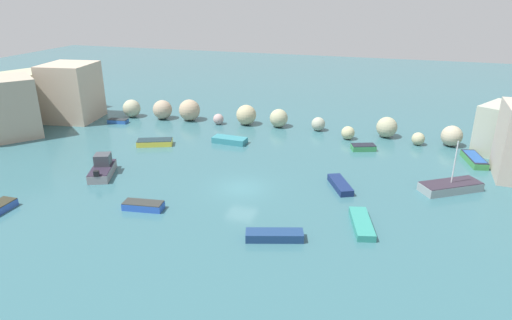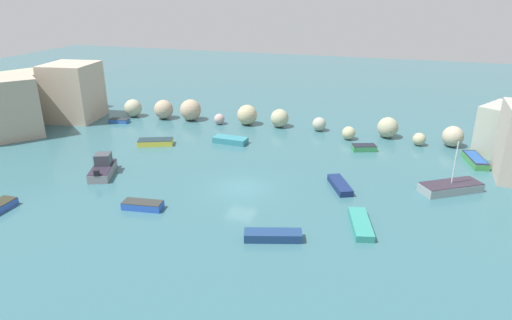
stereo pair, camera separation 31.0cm
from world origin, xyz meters
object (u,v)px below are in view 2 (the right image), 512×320
object	(u,v)px
moored_boat_8	(364,148)
moored_boat_9	(273,236)
moored_boat_1	(361,224)
moored_boat_0	(451,187)
moored_boat_5	(143,205)
moored_boat_11	(340,185)
moored_boat_4	(103,168)
moored_boat_2	(119,121)
moored_boat_7	(155,142)
moored_boat_10	(475,160)
moored_boat_3	(230,140)

from	to	relation	value
moored_boat_8	moored_boat_9	size ratio (longest dim) A/B	0.67
moored_boat_1	moored_boat_9	size ratio (longest dim) A/B	1.10
moored_boat_0	moored_boat_5	size ratio (longest dim) A/B	1.66
moored_boat_11	moored_boat_4	bearing A→B (deg)	74.11
moored_boat_2	moored_boat_8	distance (m)	30.47
moored_boat_1	moored_boat_7	bearing A→B (deg)	49.85
moored_boat_0	moored_boat_11	bearing A→B (deg)	-19.72
moored_boat_2	moored_boat_10	bearing A→B (deg)	-8.71
moored_boat_3	moored_boat_10	world-z (taller)	moored_boat_10
moored_boat_0	moored_boat_10	size ratio (longest dim) A/B	1.24
moored_boat_2	moored_boat_10	xyz separation A→B (m)	(41.10, -1.53, 0.10)
moored_boat_5	moored_boat_11	size ratio (longest dim) A/B	0.83
moored_boat_4	moored_boat_10	xyz separation A→B (m)	(32.86, 13.38, -0.29)
moored_boat_7	moored_boat_9	world-z (taller)	moored_boat_7
moored_boat_0	moored_boat_9	xyz separation A→B (m)	(-12.16, -11.89, -0.09)
moored_boat_10	moored_boat_3	bearing A→B (deg)	82.05
moored_boat_1	moored_boat_7	size ratio (longest dim) A/B	1.10
moored_boat_9	moored_boat_5	bearing A→B (deg)	156.43
moored_boat_5	moored_boat_7	bearing A→B (deg)	108.43
moored_boat_5	moored_boat_11	world-z (taller)	moored_boat_5
moored_boat_0	moored_boat_8	bearing A→B (deg)	-79.14
moored_boat_7	moored_boat_11	size ratio (longest dim) A/B	1.05
moored_boat_9	moored_boat_1	bearing A→B (deg)	15.74
moored_boat_0	moored_boat_3	distance (m)	22.89
moored_boat_5	moored_boat_11	distance (m)	16.40
moored_boat_0	moored_boat_11	xyz separation A→B (m)	(-8.95, -2.14, -0.13)
moored_boat_7	moored_boat_8	bearing A→B (deg)	-9.28
moored_boat_1	moored_boat_11	xyz separation A→B (m)	(-2.32, 6.22, 0.02)
moored_boat_1	moored_boat_9	world-z (taller)	moored_boat_9
moored_boat_11	moored_boat_7	bearing A→B (deg)	50.49
moored_boat_3	moored_boat_8	bearing A→B (deg)	11.36
moored_boat_3	moored_boat_10	xyz separation A→B (m)	(24.89, 1.57, 0.02)
moored_boat_11	moored_boat_8	bearing A→B (deg)	-31.81
moored_boat_5	moored_boat_9	bearing A→B (deg)	-14.25
moored_boat_2	moored_boat_9	bearing A→B (deg)	-45.47
moored_boat_4	moored_boat_5	bearing A→B (deg)	-147.01
moored_boat_5	moored_boat_10	xyz separation A→B (m)	(25.82, 18.25, 0.04)
moored_boat_0	moored_boat_8	world-z (taller)	moored_boat_0
moored_boat_3	moored_boat_0	bearing A→B (deg)	-12.11
moored_boat_7	moored_boat_9	bearing A→B (deg)	-62.94
moored_boat_1	moored_boat_2	size ratio (longest dim) A/B	1.75
moored_boat_8	moored_boat_9	world-z (taller)	moored_boat_8
moored_boat_9	moored_boat_10	distance (m)	24.62
moored_boat_1	moored_boat_5	bearing A→B (deg)	83.95
moored_boat_0	moored_boat_9	size ratio (longest dim) A/B	1.31
moored_boat_1	moored_boat_10	distance (m)	18.59
moored_boat_2	moored_boat_3	world-z (taller)	moored_boat_3
moored_boat_5	moored_boat_10	world-z (taller)	moored_boat_10
moored_boat_4	moored_boat_5	xyz separation A→B (m)	(7.05, -4.87, -0.34)
moored_boat_10	moored_boat_2	bearing A→B (deg)	76.31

